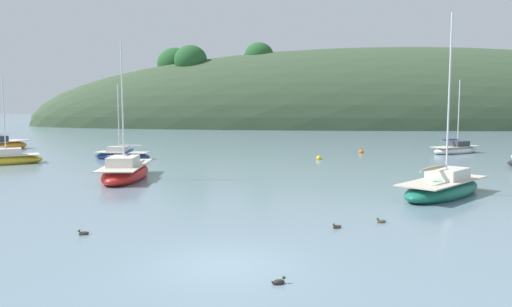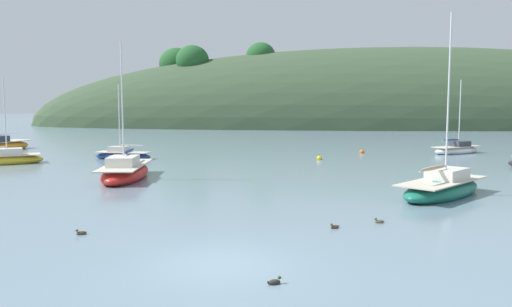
{
  "view_description": "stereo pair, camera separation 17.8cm",
  "coord_description": "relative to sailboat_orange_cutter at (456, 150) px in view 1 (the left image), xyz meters",
  "views": [
    {
      "loc": [
        1.6,
        -14.09,
        4.62
      ],
      "look_at": [
        0.0,
        20.0,
        1.2
      ],
      "focal_mm": 35.4,
      "sensor_mm": 36.0,
      "label": 1
    },
    {
      "loc": [
        1.78,
        -14.09,
        4.62
      ],
      "look_at": [
        0.0,
        20.0,
        1.2
      ],
      "focal_mm": 35.4,
      "sensor_mm": 36.0,
      "label": 2
    }
  ],
  "objects": [
    {
      "name": "sailboat_white_near",
      "position": [
        -29.32,
        -6.24,
        -0.03
      ],
      "size": [
        5.06,
        2.4,
        6.31
      ],
      "color": "navy",
      "rests_on": "ground"
    },
    {
      "name": "duck_trailing",
      "position": [
        -12.32,
        -27.8,
        -0.29
      ],
      "size": [
        0.43,
        0.23,
        0.24
      ],
      "color": "brown",
      "rests_on": "ground"
    },
    {
      "name": "duck_lone_right",
      "position": [
        -14.13,
        -28.75,
        -0.29
      ],
      "size": [
        0.4,
        0.32,
        0.24
      ],
      "color": "#473828",
      "rests_on": "ground"
    },
    {
      "name": "duck_lone_left",
      "position": [
        -23.16,
        -30.11,
        -0.29
      ],
      "size": [
        0.41,
        0.3,
        0.24
      ],
      "color": "#473828",
      "rests_on": "ground"
    },
    {
      "name": "sailboat_teal_outer",
      "position": [
        -8.1,
        -21.93,
        0.06
      ],
      "size": [
        6.12,
        6.48,
        9.25
      ],
      "color": "#196B56",
      "rests_on": "ground"
    },
    {
      "name": "duck_straggler",
      "position": [
        -16.27,
        -34.65,
        -0.29
      ],
      "size": [
        0.41,
        0.29,
        0.24
      ],
      "color": "#2D2823",
      "rests_on": "ground"
    },
    {
      "name": "sailboat_navy_dinghy",
      "position": [
        -37.25,
        -10.15,
        0.01
      ],
      "size": [
        5.91,
        4.58,
        6.71
      ],
      "color": "gold",
      "rests_on": "ground"
    },
    {
      "name": "far_shoreline_hill",
      "position": [
        7.02,
        55.22,
        -0.28
      ],
      "size": [
        150.0,
        36.0,
        32.06
      ],
      "color": "#384C33",
      "rests_on": "ground"
    },
    {
      "name": "sailboat_orange_cutter",
      "position": [
        0.0,
        0.0,
        0.0
      ],
      "size": [
        5.46,
        4.38,
        6.93
      ],
      "color": "white",
      "rests_on": "ground"
    },
    {
      "name": "ground_plane",
      "position": [
        -17.86,
        -33.09,
        -0.35
      ],
      "size": [
        400.0,
        400.0,
        0.0
      ],
      "primitive_type": "plane",
      "color": "slate"
    },
    {
      "name": "mooring_buoy_channel",
      "position": [
        -8.7,
        -0.28,
        -0.22
      ],
      "size": [
        0.44,
        0.44,
        0.54
      ],
      "color": "orange",
      "rests_on": "ground"
    },
    {
      "name": "mooring_buoy_outer",
      "position": [
        -13.03,
        -5.89,
        -0.22
      ],
      "size": [
        0.44,
        0.44,
        0.54
      ],
      "color": "yellow",
      "rests_on": "ground"
    },
    {
      "name": "sailboat_black_sloop",
      "position": [
        -25.68,
        -17.04,
        0.08
      ],
      "size": [
        3.05,
        7.36,
        8.55
      ],
      "color": "red",
      "rests_on": "ground"
    }
  ]
}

